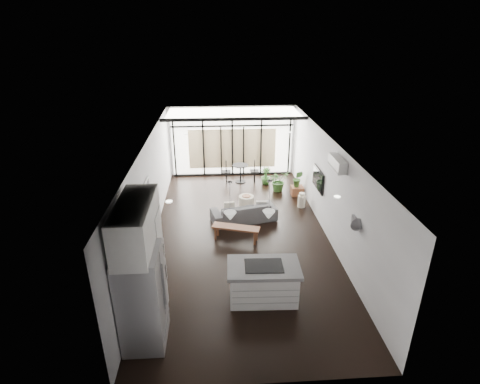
{
  "coord_description": "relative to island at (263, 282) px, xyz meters",
  "views": [
    {
      "loc": [
        -0.65,
        -9.48,
        5.59
      ],
      "look_at": [
        0.0,
        0.3,
        1.25
      ],
      "focal_mm": 28.0,
      "sensor_mm": 36.0,
      "label": 1
    }
  ],
  "objects": [
    {
      "name": "pendant_left",
      "position": [
        -0.71,
        0.15,
        1.59
      ],
      "size": [
        0.26,
        0.26,
        0.18
      ],
      "primitive_type": "cone",
      "color": "silver",
      "rests_on": "ceiling"
    },
    {
      "name": "crate",
      "position": [
        1.92,
        5.53,
        -0.27
      ],
      "size": [
        0.43,
        0.43,
        0.32
      ],
      "primitive_type": "cube",
      "rotation": [
        0.0,
        0.0,
        0.0
      ],
      "color": "brown",
      "rests_on": "floor"
    },
    {
      "name": "pendant_right",
      "position": [
        0.09,
        0.15,
        1.59
      ],
      "size": [
        0.26,
        0.26,
        0.18
      ],
      "primitive_type": "cone",
      "color": "silver",
      "rests_on": "ceiling"
    },
    {
      "name": "skylight",
      "position": [
        -0.31,
        6.8,
        2.34
      ],
      "size": [
        4.7,
        1.9,
        0.06
      ],
      "primitive_type": "cube",
      "color": "silver",
      "rests_on": "ceiling"
    },
    {
      "name": "framed_art",
      "position": [
        -2.78,
        2.3,
        1.12
      ],
      "size": [
        0.04,
        0.7,
        0.9
      ],
      "primitive_type": "cube",
      "color": "black",
      "rests_on": "wall_left"
    },
    {
      "name": "ac_unit",
      "position": [
        2.07,
        2.0,
        2.02
      ],
      "size": [
        0.22,
        0.9,
        0.3
      ],
      "primitive_type": "cube",
      "color": "white",
      "rests_on": "wall_right"
    },
    {
      "name": "upper_cabinets",
      "position": [
        -2.43,
        -0.7,
        1.92
      ],
      "size": [
        0.62,
        1.75,
        0.86
      ],
      "primitive_type": "cube",
      "color": "white",
      "rests_on": "wall_left"
    },
    {
      "name": "bistro_set",
      "position": [
        -0.04,
        6.88,
        -0.1
      ],
      "size": [
        1.36,
        0.55,
        0.65
      ],
      "primitive_type": "cube",
      "rotation": [
        0.0,
        0.0,
        -0.0
      ],
      "color": "black",
      "rests_on": "floor"
    },
    {
      "name": "plant_tall",
      "position": [
        1.31,
        5.96,
        -0.12
      ],
      "size": [
        0.95,
        1.0,
        0.61
      ],
      "primitive_type": "imported",
      "rotation": [
        0.0,
        0.0,
        0.38
      ],
      "color": "#336026",
      "rests_on": "floor"
    },
    {
      "name": "island",
      "position": [
        0.0,
        0.0,
        0.0
      ],
      "size": [
        1.61,
        0.99,
        0.86
      ],
      "primitive_type": "cube",
      "rotation": [
        0.0,
        0.0,
        -0.04
      ],
      "color": "white",
      "rests_on": "floor"
    },
    {
      "name": "fridge",
      "position": [
        -2.4,
        -1.05,
        0.56
      ],
      "size": [
        0.77,
        0.96,
        1.99
      ],
      "primitive_type": "cube",
      "color": "gray",
      "rests_on": "floor"
    },
    {
      "name": "glazing",
      "position": [
        -0.31,
        7.68,
        0.97
      ],
      "size": [
        5.0,
        0.2,
        2.8
      ],
      "primitive_type": "cube",
      "color": "black",
      "rests_on": "ground"
    },
    {
      "name": "plant_crate",
      "position": [
        1.92,
        5.53,
        0.03
      ],
      "size": [
        0.53,
        0.7,
        0.27
      ],
      "primitive_type": "imported",
      "rotation": [
        0.0,
        0.0,
        -0.34
      ],
      "color": "#336026",
      "rests_on": "crate"
    },
    {
      "name": "ceiling",
      "position": [
        -0.31,
        2.8,
        2.37
      ],
      "size": [
        5.0,
        10.0,
        0.0
      ],
      "primitive_type": "cube",
      "color": "silver",
      "rests_on": "ground"
    },
    {
      "name": "wall_back",
      "position": [
        -0.31,
        7.8,
        0.97
      ],
      "size": [
        5.0,
        0.02,
        2.8
      ],
      "primitive_type": "cube",
      "color": "silver",
      "rests_on": "ground"
    },
    {
      "name": "plant_med",
      "position": [
        0.92,
        6.61,
        -0.24
      ],
      "size": [
        0.62,
        0.77,
        0.38
      ],
      "primitive_type": "imported",
      "rotation": [
        0.0,
        0.0,
        -0.43
      ],
      "color": "#336026",
      "rests_on": "floor"
    },
    {
      "name": "cooktop",
      "position": [
        0.0,
        0.0,
        0.44
      ],
      "size": [
        0.84,
        0.58,
        0.01
      ],
      "primitive_type": "cube",
      "rotation": [
        0.0,
        0.0,
        -0.04
      ],
      "color": "black",
      "rests_on": "island"
    },
    {
      "name": "appliance_column",
      "position": [
        -2.41,
        -0.25,
        0.74
      ],
      "size": [
        0.61,
        0.64,
        2.35
      ],
      "primitive_type": "cube",
      "color": "white",
      "rests_on": "floor"
    },
    {
      "name": "neighbour_building",
      "position": [
        -0.31,
        7.75,
        0.67
      ],
      "size": [
        3.5,
        0.02,
        1.6
      ],
      "primitive_type": "cube",
      "color": "beige",
      "rests_on": "ground"
    },
    {
      "name": "floor",
      "position": [
        -0.31,
        2.8,
        -0.43
      ],
      "size": [
        5.0,
        10.0,
        0.0
      ],
      "primitive_type": "cube",
      "color": "black",
      "rests_on": "ground"
    },
    {
      "name": "console_bench",
      "position": [
        -0.46,
        2.54,
        -0.21
      ],
      "size": [
        1.39,
        0.72,
        0.43
      ],
      "primitive_type": "cube",
      "rotation": [
        0.0,
        0.0,
        -0.3
      ],
      "color": "brown",
      "rests_on": "floor"
    },
    {
      "name": "wall_front",
      "position": [
        -0.31,
        -2.2,
        0.97
      ],
      "size": [
        5.0,
        0.02,
        2.8
      ],
      "primitive_type": "cube",
      "color": "silver",
      "rests_on": "ground"
    },
    {
      "name": "wall_right",
      "position": [
        2.19,
        2.8,
        0.97
      ],
      "size": [
        0.02,
        10.0,
        2.8
      ],
      "primitive_type": "cube",
      "color": "silver",
      "rests_on": "ground"
    },
    {
      "name": "tv",
      "position": [
        2.15,
        3.8,
        0.87
      ],
      "size": [
        0.05,
        1.1,
        0.65
      ],
      "primitive_type": "cube",
      "color": "black",
      "rests_on": "wall_right"
    },
    {
      "name": "pouf",
      "position": [
        0.01,
        4.63,
        -0.23
      ],
      "size": [
        0.55,
        0.55,
        0.41
      ],
      "primitive_type": "cylinder",
      "rotation": [
        0.0,
        0.0,
        0.08
      ],
      "color": "beige",
      "rests_on": "floor"
    },
    {
      "name": "wall_left",
      "position": [
        -2.81,
        2.8,
        0.97
      ],
      "size": [
        0.02,
        10.0,
        2.8
      ],
      "primitive_type": "cube",
      "color": "silver",
      "rests_on": "ground"
    },
    {
      "name": "sofa",
      "position": [
        -0.15,
        3.72,
        -0.04
      ],
      "size": [
        2.09,
        1.04,
        0.79
      ],
      "primitive_type": "imported",
      "rotation": [
        0.0,
        0.0,
        3.37
      ],
      "color": "#515153",
      "rests_on": "floor"
    },
    {
      "name": "milk_can",
      "position": [
        1.87,
        4.55,
        -0.18
      ],
      "size": [
        0.28,
        0.28,
        0.51
      ],
      "primitive_type": "cylinder",
      "rotation": [
        0.0,
        0.0,
        0.07
      ],
      "color": "silver",
      "rests_on": "floor"
    }
  ]
}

